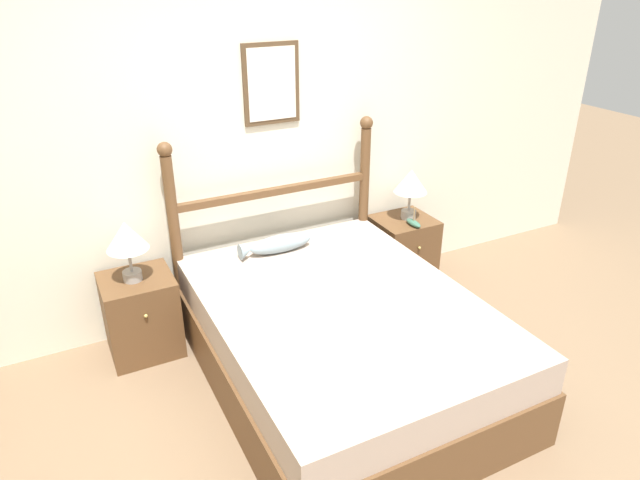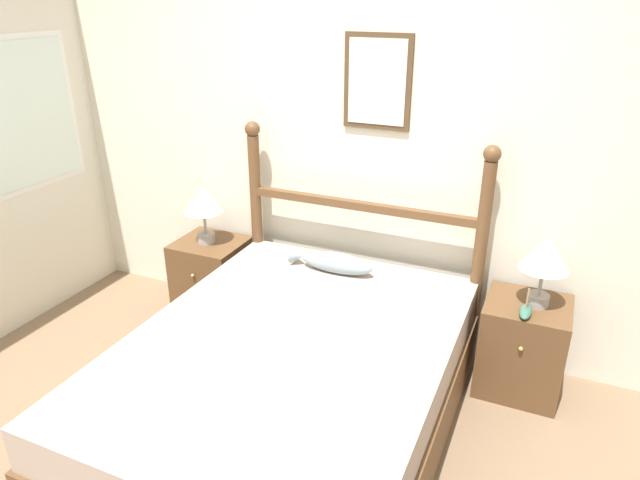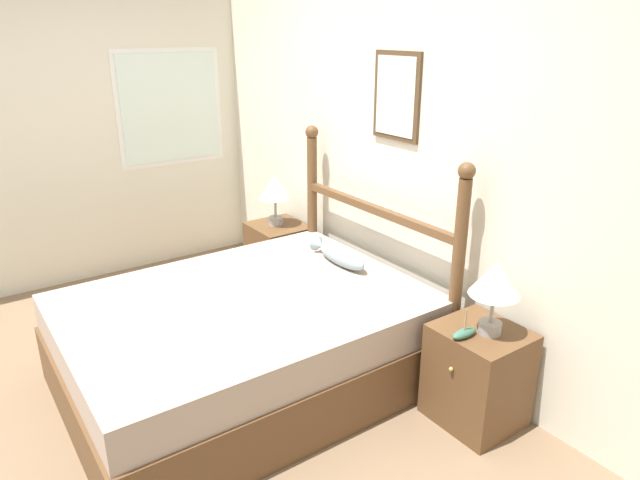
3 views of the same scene
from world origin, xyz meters
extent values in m
plane|color=#7A6047|center=(0.00, 0.00, 0.00)|extent=(16.00, 16.00, 0.00)
cube|color=beige|center=(0.00, 1.73, 1.27)|extent=(6.40, 0.06, 2.55)
cube|color=#4C3823|center=(0.11, 1.69, 1.66)|extent=(0.40, 0.02, 0.54)
cube|color=silver|center=(0.11, 1.68, 1.66)|extent=(0.34, 0.01, 0.48)
cube|color=brown|center=(0.07, 0.59, 0.17)|extent=(1.54, 2.05, 0.35)
cube|color=tan|center=(0.07, 0.59, 0.46)|extent=(1.50, 2.01, 0.22)
cylinder|color=brown|center=(-0.66, 1.58, 0.65)|extent=(0.07, 0.07, 1.30)
sphere|color=brown|center=(-0.66, 1.58, 1.34)|extent=(0.10, 0.10, 0.10)
cylinder|color=brown|center=(0.81, 1.58, 0.65)|extent=(0.07, 0.07, 1.30)
sphere|color=brown|center=(0.81, 1.58, 1.34)|extent=(0.10, 0.10, 0.10)
cube|color=brown|center=(0.07, 1.58, 0.93)|extent=(1.47, 0.05, 0.05)
cube|color=brown|center=(-0.97, 1.46, 0.28)|extent=(0.45, 0.42, 0.56)
sphere|color=tan|center=(-0.97, 1.24, 0.40)|extent=(0.02, 0.02, 0.02)
cube|color=brown|center=(1.11, 1.46, 0.28)|extent=(0.45, 0.42, 0.56)
sphere|color=tan|center=(1.11, 1.24, 0.40)|extent=(0.02, 0.02, 0.02)
cylinder|color=gray|center=(-0.99, 1.45, 0.59)|extent=(0.12, 0.12, 0.07)
cylinder|color=gray|center=(-0.99, 1.45, 0.70)|extent=(0.02, 0.02, 0.16)
cone|color=beige|center=(-0.99, 1.45, 0.87)|extent=(0.26, 0.26, 0.18)
cylinder|color=gray|center=(1.15, 1.47, 0.59)|extent=(0.12, 0.12, 0.07)
cylinder|color=gray|center=(1.15, 1.47, 0.70)|extent=(0.02, 0.02, 0.16)
cone|color=beige|center=(1.15, 1.47, 0.87)|extent=(0.26, 0.26, 0.18)
ellipsoid|color=#386651|center=(1.10, 1.33, 0.58)|extent=(0.06, 0.16, 0.04)
cylinder|color=#997F56|center=(1.10, 1.33, 0.66)|extent=(0.01, 0.01, 0.12)
ellipsoid|color=#8499A3|center=(0.01, 1.36, 0.63)|extent=(0.46, 0.13, 0.12)
cone|color=#8499A3|center=(-0.25, 1.36, 0.63)|extent=(0.08, 0.11, 0.11)
camera|label=1|loc=(-1.36, -1.92, 2.37)|focal=32.00mm
camera|label=2|loc=(1.16, -1.49, 2.14)|focal=32.00mm
camera|label=3|loc=(2.79, -0.76, 2.06)|focal=32.00mm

